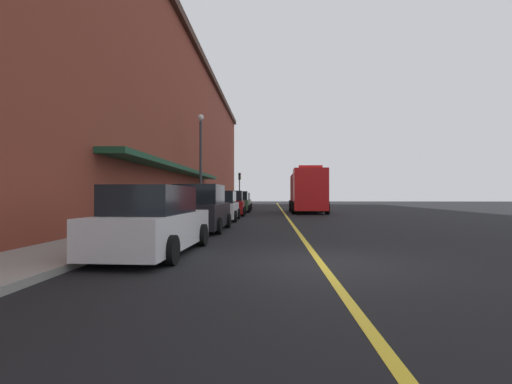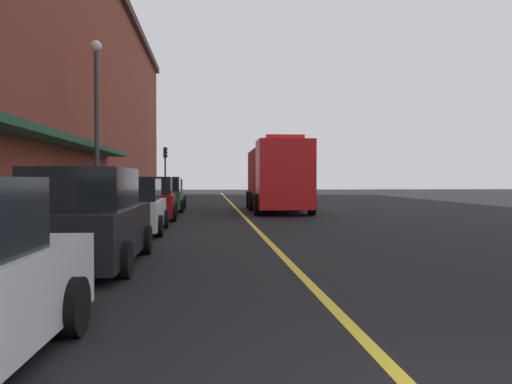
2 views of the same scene
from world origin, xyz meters
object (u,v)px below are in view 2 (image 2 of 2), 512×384
street_lamp_left (97,110)px  parking_meter_3 (113,195)px  parked_car_2 (133,207)px  parking_meter_1 (128,193)px  parked_car_3 (153,200)px  traffic_light_near (165,162)px  parked_car_1 (87,221)px  fire_truck (277,177)px  parking_meter_0 (73,202)px  parked_car_5 (170,193)px  parking_meter_2 (28,210)px  parked_car_4 (165,195)px

street_lamp_left → parking_meter_3: bearing=1.9°
parked_car_2 → parking_meter_1: (-1.38, 7.81, 0.26)m
parking_meter_3 → street_lamp_left: 3.39m
parking_meter_1 → parked_car_3: bearing=-58.8°
parked_car_2 → traffic_light_near: size_ratio=1.01×
parked_car_1 → fire_truck: fire_truck is taller
parking_meter_0 → parking_meter_3: same height
parked_car_3 → parking_meter_1: 2.73m
parked_car_5 → fire_truck: size_ratio=0.53×
parked_car_2 → parking_meter_2: (-1.38, -5.51, 0.26)m
parked_car_3 → parking_meter_0: (-1.41, -7.38, 0.23)m
parked_car_4 → parking_meter_0: (-1.42, -13.07, 0.22)m
parked_car_3 → fire_truck: (5.94, 4.85, 0.96)m
parked_car_4 → fire_truck: 6.07m
street_lamp_left → parked_car_5: bearing=81.4°
parked_car_3 → fire_truck: size_ratio=0.51×
parked_car_5 → street_lamp_left: bearing=169.6°
parking_meter_0 → parking_meter_1: bearing=90.0°
parking_meter_0 → parked_car_4: bearing=83.8°
parking_meter_2 → street_lamp_left: street_lamp_left is taller
parked_car_4 → parked_car_3: bearing=179.2°
parked_car_1 → parked_car_3: bearing=0.3°
parking_meter_2 → parking_meter_3: (0.00, 9.64, 0.00)m
parking_meter_3 → parked_car_3: bearing=43.8°
fire_truck → parking_meter_2: 17.48m
parked_car_3 → parking_meter_2: bearing=170.6°
parked_car_1 → parking_meter_1: bearing=6.1°
fire_truck → parking_meter_3: fire_truck is taller
parked_car_2 → parked_car_5: 16.80m
parked_car_3 → parked_car_5: parked_car_3 is taller
parking_meter_3 → parked_car_4: bearing=78.6°
parked_car_1 → traffic_light_near: size_ratio=1.09×
parked_car_4 → parked_car_5: (-0.10, 5.62, -0.05)m
parked_car_3 → parking_meter_0: bearing=167.1°
parked_car_1 → parked_car_2: bearing=0.4°
parking_meter_0 → street_lamp_left: size_ratio=0.19×
parked_car_5 → street_lamp_left: (-1.92, -12.69, 3.60)m
parked_car_1 → traffic_light_near: bearing=2.7°
parked_car_1 → parking_meter_1: parked_car_1 is taller
parking_meter_1 → parking_meter_3: same height
parked_car_2 → traffic_light_near: bearing=1.6°
parked_car_4 → parked_car_5: parked_car_4 is taller
parked_car_4 → parking_meter_3: parked_car_4 is taller
parked_car_5 → traffic_light_near: traffic_light_near is taller
parked_car_2 → parking_meter_3: 4.36m
fire_truck → street_lamp_left: size_ratio=1.20×
parked_car_5 → parking_meter_3: bearing=172.2°
fire_truck → parking_meter_2: bearing=-24.1°
parked_car_3 → parking_meter_2: parked_car_3 is taller
parking_meter_0 → parking_meter_2: same height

